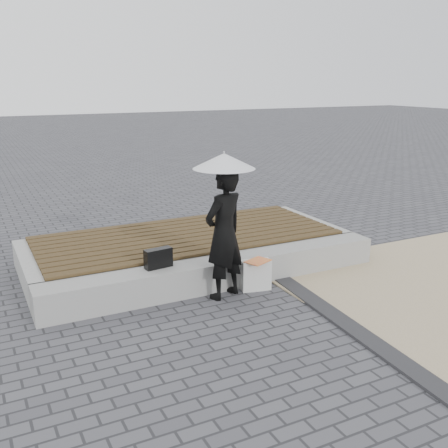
# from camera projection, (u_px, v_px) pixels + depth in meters

# --- Properties ---
(ground) EXTENTS (80.00, 80.00, 0.00)m
(ground) POSITION_uv_depth(u_px,v_px,m) (283.00, 334.00, 5.94)
(ground) COLOR #4C4B51
(ground) RESTS_ON ground
(edging_band) EXTENTS (0.61, 5.20, 0.04)m
(edging_band) POSITION_uv_depth(u_px,v_px,m) (364.00, 337.00, 5.83)
(edging_band) COLOR #2C2B2E
(edging_band) RESTS_ON ground
(seating_ledge) EXTENTS (5.00, 0.45, 0.40)m
(seating_ledge) POSITION_uv_depth(u_px,v_px,m) (221.00, 272.00, 7.26)
(seating_ledge) COLOR gray
(seating_ledge) RESTS_ON ground
(timber_platform) EXTENTS (5.00, 2.00, 0.40)m
(timber_platform) POSITION_uv_depth(u_px,v_px,m) (187.00, 248.00, 8.30)
(timber_platform) COLOR #B0AFAA
(timber_platform) RESTS_ON ground
(timber_decking) EXTENTS (4.60, 2.00, 0.04)m
(timber_decking) POSITION_uv_depth(u_px,v_px,m) (187.00, 235.00, 8.24)
(timber_decking) COLOR #533C1F
(timber_decking) RESTS_ON timber_platform
(woman) EXTENTS (0.75, 0.62, 1.74)m
(woman) POSITION_uv_depth(u_px,v_px,m) (224.00, 234.00, 6.74)
(woman) COLOR black
(woman) RESTS_ON ground
(parasol) EXTENTS (0.79, 0.79, 1.01)m
(parasol) POSITION_uv_depth(u_px,v_px,m) (224.00, 161.00, 6.48)
(parasol) COLOR #AFAFB4
(parasol) RESTS_ON ground
(handbag) EXTENTS (0.38, 0.17, 0.26)m
(handbag) POSITION_uv_depth(u_px,v_px,m) (158.00, 258.00, 6.85)
(handbag) COLOR black
(handbag) RESTS_ON seating_ledge
(canvas_tote) EXTENTS (0.43, 0.25, 0.43)m
(canvas_tote) POSITION_uv_depth(u_px,v_px,m) (256.00, 275.00, 7.13)
(canvas_tote) COLOR silver
(canvas_tote) RESTS_ON ground
(magazine) EXTENTS (0.39, 0.35, 0.01)m
(magazine) POSITION_uv_depth(u_px,v_px,m) (258.00, 261.00, 7.03)
(magazine) COLOR red
(magazine) RESTS_ON canvas_tote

